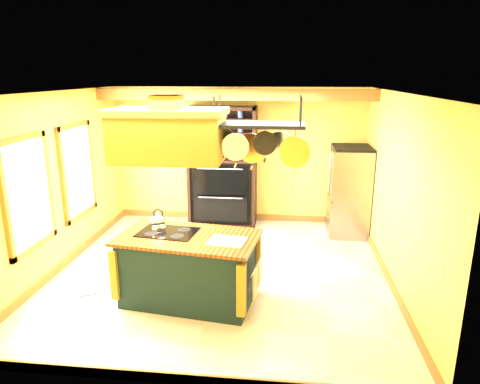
% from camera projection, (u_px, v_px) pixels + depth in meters
% --- Properties ---
extents(floor, '(5.00, 5.00, 0.00)m').
position_uv_depth(floor, '(221.00, 272.00, 6.59)').
color(floor, beige).
rests_on(floor, ground).
extents(ceiling, '(5.00, 5.00, 0.00)m').
position_uv_depth(ceiling, '(219.00, 92.00, 5.86)').
color(ceiling, white).
rests_on(ceiling, wall_back).
extents(wall_back, '(5.00, 0.02, 2.70)m').
position_uv_depth(wall_back, '(239.00, 156.00, 8.62)').
color(wall_back, '#E8BE55').
rests_on(wall_back, floor).
extents(wall_front, '(5.00, 0.02, 2.70)m').
position_uv_depth(wall_front, '(178.00, 258.00, 3.83)').
color(wall_front, '#E8BE55').
rests_on(wall_front, floor).
extents(wall_left, '(0.02, 5.00, 2.70)m').
position_uv_depth(wall_left, '(57.00, 183.00, 6.49)').
color(wall_left, '#E8BE55').
rests_on(wall_left, floor).
extents(wall_right, '(0.02, 5.00, 2.70)m').
position_uv_depth(wall_right, '(397.00, 192.00, 5.97)').
color(wall_right, '#E8BE55').
rests_on(wall_right, floor).
extents(ceiling_beam, '(5.00, 0.15, 0.20)m').
position_uv_depth(ceiling_beam, '(234.00, 95.00, 7.52)').
color(ceiling_beam, '#9C6330').
rests_on(ceiling_beam, ceiling).
extents(window_near, '(0.06, 1.06, 1.56)m').
position_uv_depth(window_near, '(28.00, 194.00, 5.70)').
color(window_near, '#9C6330').
rests_on(window_near, wall_left).
extents(window_far, '(0.06, 1.06, 1.56)m').
position_uv_depth(window_far, '(78.00, 171.00, 7.04)').
color(window_far, '#9C6330').
rests_on(window_far, wall_left).
extents(kitchen_island, '(1.92, 1.23, 1.11)m').
position_uv_depth(kitchen_island, '(189.00, 268.00, 5.65)').
color(kitchen_island, black).
rests_on(kitchen_island, floor).
extents(range_hood, '(1.41, 0.80, 0.80)m').
position_uv_depth(range_hood, '(168.00, 134.00, 5.20)').
color(range_hood, '#A97C2A').
rests_on(range_hood, ceiling).
extents(pot_rack, '(1.20, 0.54, 0.82)m').
position_uv_depth(pot_rack, '(259.00, 135.00, 5.08)').
color(pot_rack, black).
rests_on(pot_rack, ceiling).
extents(refrigerator, '(0.71, 0.83, 1.63)m').
position_uv_depth(refrigerator, '(349.00, 193.00, 7.97)').
color(refrigerator, gray).
rests_on(refrigerator, floor).
extents(hutch, '(1.33, 0.60, 2.35)m').
position_uv_depth(hutch, '(223.00, 180.00, 8.53)').
color(hutch, black).
rests_on(hutch, floor).
extents(floor_register, '(0.30, 0.22, 0.01)m').
position_uv_depth(floor_register, '(90.00, 293.00, 5.93)').
color(floor_register, black).
rests_on(floor_register, floor).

